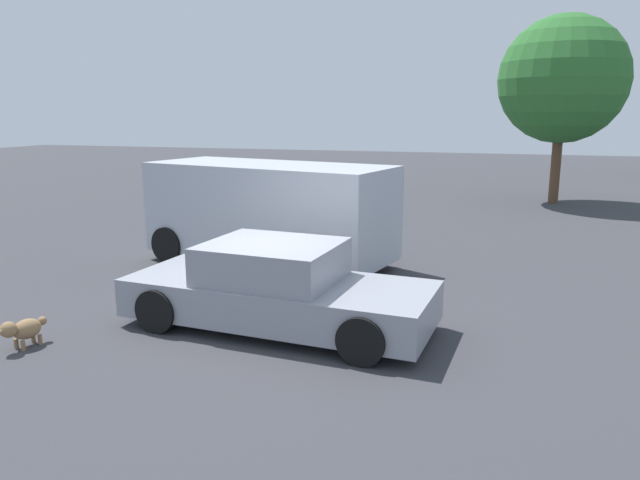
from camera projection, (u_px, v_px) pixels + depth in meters
The scene contains 6 objects.
ground_plane at pixel (267, 321), 8.96m from camera, with size 80.00×80.00×0.00m, color #38383D.
sedan_foreground at pixel (277, 289), 8.63m from camera, with size 4.59×2.15×1.26m.
dog at pixel (23, 329), 7.91m from camera, with size 0.34×0.67×0.43m.
van_white at pixel (269, 210), 12.15m from camera, with size 5.37×3.11×2.08m.
pedestrian at pixel (345, 193), 16.05m from camera, with size 0.52×0.40×1.62m.
tree_back_center at pixel (563, 80), 19.82m from camera, with size 4.24×4.24×6.31m.
Camera 1 is at (3.31, -7.87, 3.10)m, focal length 33.20 mm.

